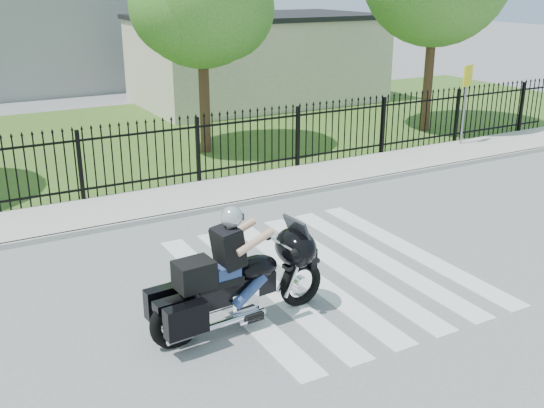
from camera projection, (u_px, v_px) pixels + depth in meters
ground at (326, 272)px, 11.73m from camera, size 120.00×120.00×0.00m
crosswalk at (326, 271)px, 11.73m from camera, size 5.00×5.50×0.01m
sidewalk at (215, 193)px, 15.83m from camera, size 40.00×2.00×0.12m
curb at (232, 205)px, 15.01m from camera, size 40.00×0.12×0.12m
grass_strip at (131, 138)px, 21.62m from camera, size 40.00×12.00×0.02m
iron_fence at (198, 152)px, 16.38m from camera, size 26.00×0.04×1.80m
building_low at (257, 61)px, 27.54m from camera, size 10.00×6.00×3.50m
building_low_roof at (257, 17)px, 26.92m from camera, size 10.20×6.20×0.20m
motorcycle_rider at (236, 277)px, 9.65m from camera, size 3.06×1.07×2.02m
traffic_sign at (466, 88)px, 19.79m from camera, size 0.52×0.22×2.48m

